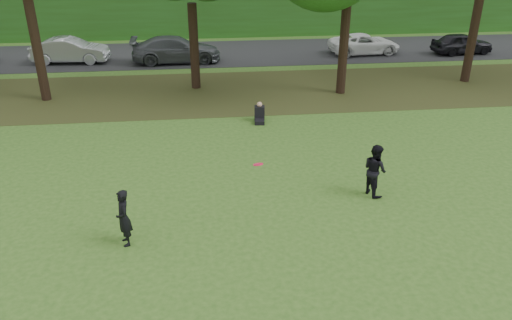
{
  "coord_description": "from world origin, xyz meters",
  "views": [
    {
      "loc": [
        -2.68,
        -10.52,
        7.59
      ],
      "look_at": [
        -1.23,
        2.49,
        1.3
      ],
      "focal_mm": 35.0,
      "sensor_mm": 36.0,
      "label": 1
    }
  ],
  "objects_px": {
    "player_left": "(124,218)",
    "frisbee": "(258,164)",
    "player_right": "(375,170)",
    "seated_person": "(260,114)"
  },
  "relations": [
    {
      "from": "player_right",
      "to": "seated_person",
      "type": "bearing_deg",
      "value": 4.27
    },
    {
      "from": "player_left",
      "to": "frisbee",
      "type": "distance_m",
      "value": 3.73
    },
    {
      "from": "frisbee",
      "to": "player_right",
      "type": "bearing_deg",
      "value": 16.91
    },
    {
      "from": "player_right",
      "to": "seated_person",
      "type": "xyz_separation_m",
      "value": [
        -2.75,
        6.48,
        -0.51
      ]
    },
    {
      "from": "frisbee",
      "to": "seated_person",
      "type": "bearing_deg",
      "value": 83.0
    },
    {
      "from": "player_left",
      "to": "player_right",
      "type": "distance_m",
      "value": 7.44
    },
    {
      "from": "player_left",
      "to": "frisbee",
      "type": "relative_size",
      "value": 4.1
    },
    {
      "from": "player_left",
      "to": "seated_person",
      "type": "relative_size",
      "value": 1.87
    },
    {
      "from": "seated_person",
      "to": "player_right",
      "type": "bearing_deg",
      "value": -61.07
    },
    {
      "from": "player_left",
      "to": "player_right",
      "type": "xyz_separation_m",
      "value": [
        7.21,
        1.85,
        0.04
      ]
    }
  ]
}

